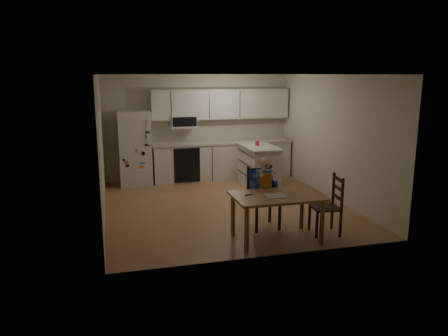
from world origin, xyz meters
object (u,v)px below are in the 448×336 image
(refrigerator, at_px, (135,148))
(dining_table, at_px, (277,201))
(chair_booster, at_px, (263,185))
(chair_side, at_px, (331,201))
(red_cup, at_px, (257,143))
(kitchen_island, at_px, (259,167))

(refrigerator, relative_size, dining_table, 1.27)
(chair_booster, xyz_separation_m, chair_side, (0.95, -0.58, -0.18))
(red_cup, height_order, chair_side, red_cup)
(kitchen_island, xyz_separation_m, chair_booster, (-0.79, -2.44, 0.24))
(red_cup, relative_size, dining_table, 0.08)
(refrigerator, xyz_separation_m, kitchen_island, (2.64, -1.03, -0.37))
(kitchen_island, relative_size, chair_booster, 1.08)
(dining_table, bearing_deg, refrigerator, 114.39)
(dining_table, height_order, chair_side, chair_side)
(refrigerator, relative_size, red_cup, 15.71)
(refrigerator, xyz_separation_m, chair_booster, (1.85, -3.47, -0.13))
(red_cup, distance_m, dining_table, 3.21)
(dining_table, bearing_deg, chair_booster, 90.20)
(kitchen_island, bearing_deg, refrigerator, 158.71)
(dining_table, xyz_separation_m, chair_side, (0.94, 0.04, -0.08))
(kitchen_island, xyz_separation_m, chair_side, (0.16, -3.02, 0.06))
(kitchen_island, xyz_separation_m, dining_table, (-0.79, -3.06, 0.14))
(refrigerator, bearing_deg, chair_booster, -61.90)
(kitchen_island, height_order, red_cup, red_cup)
(chair_side, bearing_deg, red_cup, -168.10)
(chair_side, bearing_deg, dining_table, -79.40)
(kitchen_island, bearing_deg, chair_side, -87.05)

